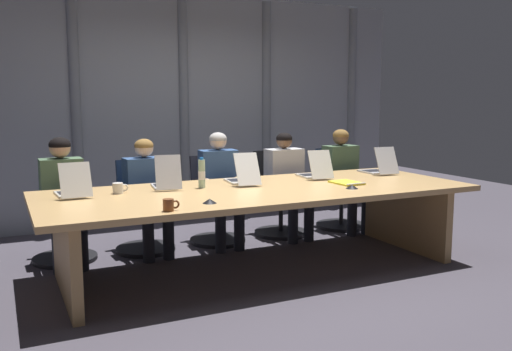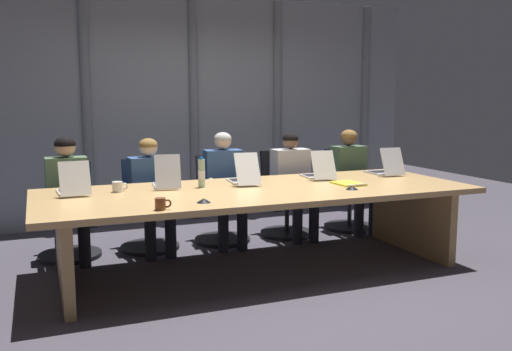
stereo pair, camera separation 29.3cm
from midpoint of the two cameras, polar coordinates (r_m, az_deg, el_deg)
ground_plane at (r=5.05m, az=2.03°, el=-9.74°), size 12.35×12.35×0.00m
conference_table at (r=4.90m, az=2.07°, el=-3.05°), size 3.84×1.45×0.74m
curtain_backdrop at (r=6.98m, az=-5.73°, el=6.96°), size 6.18×0.17×2.82m
laptop_left_end at (r=4.78m, az=-16.91°, el=-1.22°), size 0.27×0.43×0.29m
laptop_left_mid at (r=4.96m, az=-7.68°, el=-0.57°), size 0.27×0.43×0.31m
laptop_center at (r=5.16m, az=0.25°, el=-0.18°), size 0.28×0.53×0.30m
laptop_right_mid at (r=5.54m, az=7.98°, el=0.29°), size 0.28×0.47×0.29m
laptop_right_end at (r=5.95m, az=14.66°, el=0.65°), size 0.26×0.44×0.29m
office_chair_left_end at (r=5.62m, az=-17.54°, el=-4.62°), size 0.60×0.60×0.91m
office_chair_left_mid at (r=5.73m, az=-9.77°, el=-4.09°), size 0.60×0.60×0.92m
office_chair_center at (r=5.94m, az=-2.31°, el=-3.53°), size 0.60×0.60×0.92m
office_chair_right_mid at (r=6.24m, az=4.39°, el=-2.92°), size 0.60×0.60×0.95m
office_chair_right_end at (r=6.65m, az=10.81°, el=-2.37°), size 0.60×0.60×0.94m
person_left_end at (r=5.41m, az=-17.60°, el=-1.54°), size 0.40×0.55×1.19m
person_left_mid at (r=5.53m, az=-9.37°, el=-1.32°), size 0.43×0.56×1.15m
person_center at (r=5.74m, az=-1.79°, el=-0.66°), size 0.43×0.57×1.19m
person_right_mid at (r=6.07m, az=5.33°, el=-0.35°), size 0.42×0.55×1.16m
person_right_end at (r=6.45m, az=11.32°, el=0.13°), size 0.41×0.56×1.18m
water_bottle_primary at (r=4.92m, az=-4.02°, el=0.21°), size 0.06×0.06×0.28m
coffee_mug_near at (r=3.97m, az=-7.83°, el=-2.97°), size 0.12×0.08×0.09m
coffee_mug_far at (r=4.79m, az=-12.53°, el=-1.18°), size 0.13×0.09×0.09m
conference_mic_left_side at (r=4.91m, az=11.68°, el=-1.26°), size 0.11×0.11×0.03m
conference_mic_middle at (r=4.22m, az=-3.51°, el=-2.63°), size 0.11×0.11×0.03m
spiral_notepad at (r=5.19m, az=11.25°, el=-0.85°), size 0.23×0.32×0.03m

